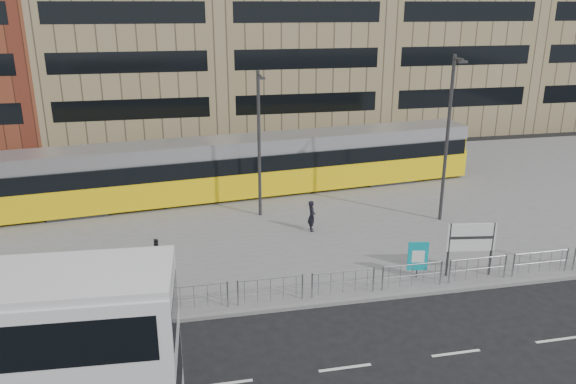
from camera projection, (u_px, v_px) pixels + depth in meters
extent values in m
plane|color=black|center=(363.00, 302.00, 22.69)|extent=(120.00, 120.00, 0.00)
cube|color=slate|center=(297.00, 202.00, 33.79)|extent=(64.00, 24.00, 0.15)
cube|color=gray|center=(362.00, 300.00, 22.71)|extent=(64.00, 0.25, 0.17)
cube|color=#94825F|center=(130.00, 9.00, 48.74)|extent=(14.00, 16.00, 22.00)
cube|color=#94825F|center=(429.00, 14.00, 54.36)|extent=(14.00, 16.00, 21.00)
cube|color=#94825F|center=(558.00, 3.00, 56.77)|extent=(14.00, 16.00, 23.00)
cylinder|color=#93959B|center=(406.00, 265.00, 23.16)|extent=(32.00, 0.05, 0.05)
cylinder|color=#93959B|center=(405.00, 276.00, 23.32)|extent=(32.00, 0.04, 0.04)
cube|color=white|center=(429.00, 357.00, 19.17)|extent=(62.00, 0.12, 0.01)
cylinder|color=black|center=(97.00, 382.00, 17.00)|extent=(1.15, 0.41, 1.13)
cube|color=yellow|center=(243.00, 178.00, 34.73)|extent=(30.44, 6.30, 1.73)
cube|color=black|center=(243.00, 160.00, 34.35)|extent=(30.01, 6.29, 0.97)
cube|color=#B0B0B5|center=(242.00, 145.00, 34.05)|extent=(30.41, 6.08, 0.87)
cube|color=yellow|center=(446.00, 149.00, 38.84)|extent=(1.57, 2.57, 2.81)
cylinder|color=#2D2D30|center=(243.00, 166.00, 34.47)|extent=(2.86, 2.86, 3.25)
cube|color=#2D2D30|center=(384.00, 175.00, 37.89)|extent=(3.54, 3.08, 0.54)
cube|color=#2D2D30|center=(78.00, 207.00, 32.05)|extent=(3.54, 3.08, 0.54)
cylinder|color=#2D2D30|center=(448.00, 250.00, 24.20)|extent=(0.11, 0.11, 2.42)
cylinder|color=#2D2D30|center=(491.00, 249.00, 24.29)|extent=(0.11, 0.11, 2.42)
cube|color=white|center=(471.00, 237.00, 24.06)|extent=(2.09, 0.42, 1.26)
cylinder|color=#2D2D30|center=(417.00, 268.00, 24.31)|extent=(0.06, 0.06, 0.88)
cube|color=#0C9EAE|center=(418.00, 256.00, 24.13)|extent=(0.87, 0.24, 1.32)
cube|color=white|center=(418.00, 257.00, 24.10)|extent=(0.54, 0.12, 0.55)
imported|color=black|center=(312.00, 216.00, 29.16)|extent=(0.44, 0.63, 1.65)
cylinder|color=#2D2D30|center=(159.00, 279.00, 21.07)|extent=(0.12, 0.12, 3.00)
imported|color=#2D2D30|center=(157.00, 252.00, 20.72)|extent=(0.19, 0.22, 1.00)
cylinder|color=#2D2D30|center=(259.00, 146.00, 30.31)|extent=(0.18, 0.18, 8.02)
cylinder|color=#2D2D30|center=(259.00, 75.00, 28.72)|extent=(0.14, 0.90, 0.14)
cube|color=#2D2D30|center=(261.00, 78.00, 28.33)|extent=(0.45, 0.20, 0.12)
cylinder|color=#2D2D30|center=(447.00, 141.00, 29.52)|extent=(0.18, 0.18, 8.89)
cylinder|color=#2D2D30|center=(458.00, 59.00, 27.79)|extent=(0.14, 0.90, 0.14)
cube|color=#2D2D30|center=(463.00, 62.00, 27.41)|extent=(0.45, 0.20, 0.12)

